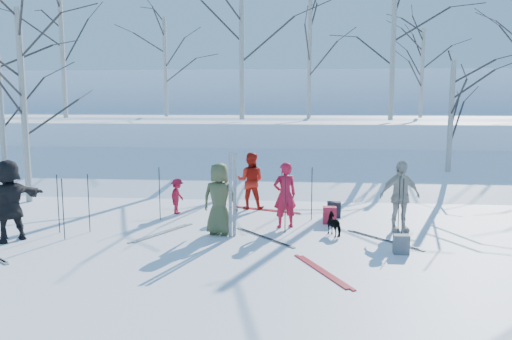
# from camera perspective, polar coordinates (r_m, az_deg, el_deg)

# --- Properties ---
(ground) EXTENTS (120.00, 120.00, 0.00)m
(ground) POSITION_cam_1_polar(r_m,az_deg,el_deg) (11.02, -0.74, -7.81)
(ground) COLOR white
(ground) RESTS_ON ground
(snow_ramp) EXTENTS (70.00, 9.49, 4.12)m
(snow_ramp) POSITION_cam_1_polar(r_m,az_deg,el_deg) (17.80, 1.66, -1.19)
(snow_ramp) COLOR white
(snow_ramp) RESTS_ON ground
(snow_plateau) EXTENTS (70.00, 18.00, 2.20)m
(snow_plateau) POSITION_cam_1_polar(r_m,az_deg,el_deg) (27.63, 3.02, 3.88)
(snow_plateau) COLOR white
(snow_plateau) RESTS_ON ground
(far_hill) EXTENTS (90.00, 30.00, 6.00)m
(far_hill) POSITION_cam_1_polar(r_m,az_deg,el_deg) (48.56, 4.07, 6.85)
(far_hill) COLOR white
(far_hill) RESTS_ON ground
(skier_olive_center) EXTENTS (0.88, 0.66, 1.62)m
(skier_olive_center) POSITION_cam_1_polar(r_m,az_deg,el_deg) (11.17, -4.18, -3.32)
(skier_olive_center) COLOR #444A2C
(skier_olive_center) RESTS_ON ground
(skier_red_north) EXTENTS (0.67, 0.55, 1.56)m
(skier_red_north) POSITION_cam_1_polar(r_m,az_deg,el_deg) (11.78, 3.32, -2.87)
(skier_red_north) COLOR #AE1029
(skier_red_north) RESTS_ON ground
(skier_redor_behind) EXTENTS (0.81, 0.65, 1.57)m
(skier_redor_behind) POSITION_cam_1_polar(r_m,az_deg,el_deg) (13.79, -0.63, -1.23)
(skier_redor_behind) COLOR #B6190E
(skier_redor_behind) RESTS_ON ground
(skier_red_seated) EXTENTS (0.44, 0.66, 0.94)m
(skier_red_seated) POSITION_cam_1_polar(r_m,az_deg,el_deg) (13.39, -8.98, -2.98)
(skier_red_seated) COLOR #AE1029
(skier_red_seated) RESTS_ON ground
(skier_cream_east) EXTENTS (1.05, 0.67, 1.66)m
(skier_cream_east) POSITION_cam_1_polar(r_m,az_deg,el_deg) (11.85, 16.12, -2.88)
(skier_cream_east) COLOR beige
(skier_cream_east) RESTS_ON ground
(skier_grey_west) EXTENTS (1.36, 1.64, 1.76)m
(skier_grey_west) POSITION_cam_1_polar(r_m,az_deg,el_deg) (11.86, -26.40, -3.14)
(skier_grey_west) COLOR black
(skier_grey_west) RESTS_ON ground
(dog) EXTENTS (0.53, 0.66, 0.51)m
(dog) POSITION_cam_1_polar(r_m,az_deg,el_deg) (11.32, 9.06, -6.14)
(dog) COLOR black
(dog) RESTS_ON ground
(upright_ski_left) EXTENTS (0.10, 0.17, 1.90)m
(upright_ski_left) POSITION_cam_1_polar(r_m,az_deg,el_deg) (10.86, -2.96, -2.89)
(upright_ski_left) COLOR silver
(upright_ski_left) RESTS_ON ground
(upright_ski_right) EXTENTS (0.13, 0.23, 1.89)m
(upright_ski_right) POSITION_cam_1_polar(r_m,az_deg,el_deg) (10.88, -2.44, -2.87)
(upright_ski_right) COLOR silver
(upright_ski_right) RESTS_ON ground
(ski_pair_a) EXTENTS (2.09, 2.10, 0.02)m
(ski_pair_a) POSITION_cam_1_polar(r_m,az_deg,el_deg) (11.20, 14.40, -7.75)
(ski_pair_a) COLOR silver
(ski_pair_a) RESTS_ON ground
(ski_pair_b) EXTENTS (1.72, 2.06, 0.02)m
(ski_pair_b) POSITION_cam_1_polar(r_m,az_deg,el_deg) (9.06, 7.59, -11.37)
(ski_pair_b) COLOR #AA181E
(ski_pair_b) RESTS_ON ground
(ski_pair_c) EXTENTS (1.74, 2.06, 0.02)m
(ski_pair_c) POSITION_cam_1_polar(r_m,az_deg,el_deg) (11.61, -10.68, -7.07)
(ski_pair_c) COLOR silver
(ski_pair_c) RESTS_ON ground
(ski_pair_e) EXTENTS (1.43, 2.03, 0.02)m
(ski_pair_e) POSITION_cam_1_polar(r_m,az_deg,el_deg) (13.70, 1.36, -4.60)
(ski_pair_e) COLOR #AA181E
(ski_pair_e) RESTS_ON ground
(ski_pair_f) EXTENTS (2.09, 2.10, 0.02)m
(ski_pair_f) POSITION_cam_1_polar(r_m,az_deg,el_deg) (11.06, 0.94, -7.69)
(ski_pair_f) COLOR silver
(ski_pair_f) RESTS_ON ground
(ski_pole_a) EXTENTS (0.02, 0.02, 1.34)m
(ski_pole_a) POSITION_cam_1_polar(r_m,az_deg,el_deg) (13.33, 3.83, -2.08)
(ski_pole_a) COLOR black
(ski_pole_a) RESTS_ON ground
(ski_pole_b) EXTENTS (0.02, 0.02, 1.34)m
(ski_pole_b) POSITION_cam_1_polar(r_m,az_deg,el_deg) (11.59, 16.02, -3.92)
(ski_pole_b) COLOR black
(ski_pole_b) RESTS_ON ground
(ski_pole_c) EXTENTS (0.02, 0.02, 1.34)m
(ski_pole_c) POSITION_cam_1_polar(r_m,az_deg,el_deg) (11.54, -21.18, -4.20)
(ski_pole_c) COLOR black
(ski_pole_c) RESTS_ON ground
(ski_pole_d) EXTENTS (0.02, 0.02, 1.34)m
(ski_pole_d) POSITION_cam_1_polar(r_m,az_deg,el_deg) (13.02, 2.97, -2.31)
(ski_pole_d) COLOR black
(ski_pole_d) RESTS_ON ground
(ski_pole_e) EXTENTS (0.02, 0.02, 1.34)m
(ski_pole_e) POSITION_cam_1_polar(r_m,az_deg,el_deg) (12.78, -10.96, -2.65)
(ski_pole_e) COLOR black
(ski_pole_e) RESTS_ON ground
(ski_pole_f) EXTENTS (0.02, 0.02, 1.34)m
(ski_pole_f) POSITION_cam_1_polar(r_m,az_deg,el_deg) (12.58, 6.39, -2.72)
(ski_pole_f) COLOR black
(ski_pole_f) RESTS_ON ground
(ski_pole_g) EXTENTS (0.02, 0.02, 1.34)m
(ski_pole_g) POSITION_cam_1_polar(r_m,az_deg,el_deg) (12.16, -21.68, -3.62)
(ski_pole_g) COLOR black
(ski_pole_g) RESTS_ON ground
(ski_pole_h) EXTENTS (0.02, 0.02, 1.34)m
(ski_pole_h) POSITION_cam_1_polar(r_m,az_deg,el_deg) (12.00, -18.57, -3.62)
(ski_pole_h) COLOR black
(ski_pole_h) RESTS_ON ground
(ski_pole_i) EXTENTS (0.02, 0.02, 1.34)m
(ski_pole_i) POSITION_cam_1_polar(r_m,az_deg,el_deg) (11.34, 3.35, -3.88)
(ski_pole_i) COLOR black
(ski_pole_i) RESTS_ON ground
(ski_pole_j) EXTENTS (0.02, 0.02, 1.34)m
(ski_pole_j) POSITION_cam_1_polar(r_m,az_deg,el_deg) (11.26, 16.41, -4.28)
(ski_pole_j) COLOR black
(ski_pole_j) RESTS_ON ground
(backpack_red) EXTENTS (0.32, 0.22, 0.42)m
(backpack_red) POSITION_cam_1_polar(r_m,az_deg,el_deg) (12.36, 8.41, -5.13)
(backpack_red) COLOR #B51B30
(backpack_red) RESTS_ON ground
(backpack_grey) EXTENTS (0.30, 0.20, 0.38)m
(backpack_grey) POSITION_cam_1_polar(r_m,az_deg,el_deg) (10.31, 16.27, -8.16)
(backpack_grey) COLOR #55575C
(backpack_grey) RESTS_ON ground
(backpack_dark) EXTENTS (0.34, 0.24, 0.40)m
(backpack_dark) POSITION_cam_1_polar(r_m,az_deg,el_deg) (13.04, 8.89, -4.49)
(backpack_dark) COLOR black
(backpack_dark) RESTS_ON ground
(birch_plateau_a) EXTENTS (4.24, 4.24, 5.21)m
(birch_plateau_a) POSITION_cam_1_polar(r_m,az_deg,el_deg) (22.08, 6.14, 12.67)
(birch_plateau_a) COLOR silver
(birch_plateau_a) RESTS_ON snow_plateau
(birch_plateau_b) EXTENTS (3.85, 3.85, 4.64)m
(birch_plateau_b) POSITION_cam_1_polar(r_m,az_deg,el_deg) (24.58, -10.32, 11.45)
(birch_plateau_b) COLOR silver
(birch_plateau_b) RESTS_ON snow_plateau
(birch_plateau_c) EXTENTS (3.32, 3.32, 3.88)m
(birch_plateau_c) POSITION_cam_1_polar(r_m,az_deg,el_deg) (23.54, 18.44, 10.40)
(birch_plateau_c) COLOR silver
(birch_plateau_c) RESTS_ON snow_plateau
(birch_plateau_d) EXTENTS (5.23, 5.23, 6.61)m
(birch_plateau_d) POSITION_cam_1_polar(r_m,az_deg,el_deg) (20.70, -1.66, 14.98)
(birch_plateau_d) COLOR silver
(birch_plateau_d) RESTS_ON snow_plateau
(birch_plateau_g) EXTENTS (5.21, 5.21, 6.58)m
(birch_plateau_g) POSITION_cam_1_polar(r_m,az_deg,el_deg) (24.05, -21.29, 13.44)
(birch_plateau_g) COLOR silver
(birch_plateau_g) RESTS_ON snow_plateau
(birch_plateau_h) EXTENTS (4.86, 4.86, 6.09)m
(birch_plateau_h) POSITION_cam_1_polar(r_m,az_deg,el_deg) (20.68, 15.41, 13.98)
(birch_plateau_h) COLOR silver
(birch_plateau_h) RESTS_ON snow_plateau
(birch_edge_a) EXTENTS (4.52, 4.52, 5.59)m
(birch_edge_a) POSITION_cam_1_polar(r_m,az_deg,el_deg) (16.06, -25.02, 6.55)
(birch_edge_a) COLOR silver
(birch_edge_a) RESTS_ON ground
(birch_edge_d) EXTENTS (4.62, 4.62, 5.75)m
(birch_edge_d) POSITION_cam_1_polar(r_m,az_deg,el_deg) (19.19, -27.16, 6.77)
(birch_edge_d) COLOR silver
(birch_edge_d) RESTS_ON ground
(birch_edge_e) EXTENTS (3.58, 3.58, 4.26)m
(birch_edge_e) POSITION_cam_1_polar(r_m,az_deg,el_deg) (17.51, 21.32, 4.63)
(birch_edge_e) COLOR silver
(birch_edge_e) RESTS_ON ground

